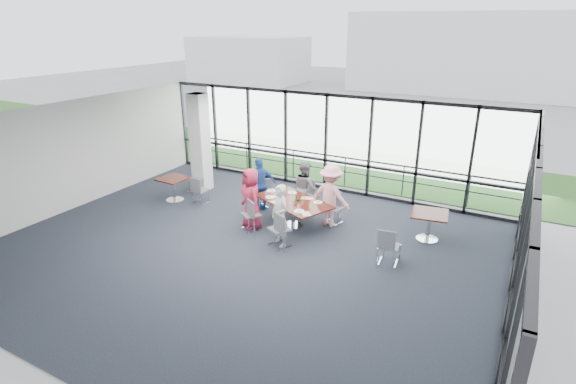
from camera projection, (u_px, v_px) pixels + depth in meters
The scene contains 44 objects.
floor at pixel (242, 250), 11.18m from camera, with size 12.00×10.00×0.02m, color #212630.
ceiling at pixel (237, 123), 10.03m from camera, with size 12.00×10.00×0.04m, color white.
wall_left at pixel (71, 156), 13.27m from camera, with size 0.10×10.00×3.20m, color silver.
wall_front at pixel (45, 296), 6.49m from camera, with size 12.00×0.10×3.20m, color silver.
curtain_wall_back at pixel (326, 142), 14.71m from camera, with size 12.00×0.10×3.20m, color white.
curtain_wall_right at pixel (522, 246), 7.93m from camera, with size 0.10×10.00×3.20m, color white.
exit_door at pixel (525, 204), 11.21m from camera, with size 0.12×1.60×2.10m, color black.
structural_column at pixel (200, 143), 14.67m from camera, with size 0.50×0.50×3.20m, color silver.
apron at pixel (372, 153), 19.40m from camera, with size 80.00×70.00×0.02m, color gray.
grass_strip at pixel (355, 165), 17.74m from camera, with size 80.00×5.00×0.01m, color #275A1F.
hangar_main at pixel (516, 53), 34.62m from camera, with size 24.00×10.00×6.00m, color silver.
hangar_aux at pixel (249, 59), 41.47m from camera, with size 10.00×6.00×4.00m, color silver.
guard_rail at pixel (332, 169), 15.60m from camera, with size 0.06×0.06×12.00m, color #2D2D33.
main_table at pixel (293, 204), 12.26m from camera, with size 2.42×1.92×0.75m.
side_table_left at pixel (173, 182), 14.02m from camera, with size 0.84×0.84×0.75m.
side_table_right at pixel (429, 217), 11.47m from camera, with size 1.00×1.00×0.75m.
diner_near_left at pixel (251, 198), 12.14m from camera, with size 0.82×0.54×1.68m, color #AE233E.
diner_near_right at pixel (280, 216), 11.15m from camera, with size 0.58×0.43×1.60m, color beige.
diner_far_left at pixel (305, 188), 13.07m from camera, with size 0.76×0.47×1.57m, color slate.
diner_far_right at pixel (331, 196), 12.22m from camera, with size 1.13×0.58×1.75m, color #FFA1AC.
diner_end at pixel (260, 185), 13.22m from camera, with size 0.95×0.52×1.62m, color #24499A.
chair_main_nl at pixel (251, 214), 12.07m from camera, with size 0.44×0.44×0.91m, color slate, non-canonical shape.
chair_main_nr at pixel (280, 229), 11.18m from camera, with size 0.46×0.46×0.94m, color slate, non-canonical shape.
chair_main_fl at pixel (309, 196), 13.34m from camera, with size 0.45×0.45×0.91m, color slate, non-canonical shape.
chair_main_fr at pixel (334, 208), 12.52m from camera, with size 0.43×0.43×0.87m, color slate, non-canonical shape.
chair_main_end at pixel (259, 194), 13.55m from camera, with size 0.43×0.43×0.88m, color slate, non-canonical shape.
chair_spare_la at pixel (200, 190), 13.87m from camera, with size 0.41×0.41×0.85m, color slate, non-canonical shape.
chair_spare_lb at pixel (195, 179), 14.78m from camera, with size 0.44×0.44×0.90m, color slate, non-canonical shape.
chair_spare_r at pixel (389, 246), 10.40m from camera, with size 0.43×0.43×0.89m, color slate, non-canonical shape.
plate_nl at pixel (270, 197), 12.44m from camera, with size 0.28×0.28×0.01m, color white.
plate_nr at pixel (299, 211), 11.52m from camera, with size 0.28×0.28×0.01m, color white.
plate_fl at pixel (292, 193), 12.76m from camera, with size 0.26×0.26×0.01m, color white.
plate_fr at pixel (318, 202), 12.07m from camera, with size 0.24×0.24×0.01m, color white.
plate_end at pixel (271, 191), 12.90m from camera, with size 0.27×0.27×0.01m, color white.
tumbler_a at pixel (280, 198), 12.24m from camera, with size 0.07×0.07×0.14m, color white.
tumbler_b at pixel (294, 203), 11.87m from camera, with size 0.07×0.07×0.13m, color white.
tumbler_c at pixel (303, 196), 12.31m from camera, with size 0.07×0.07×0.14m, color white.
tumbler_d at pixel (271, 193), 12.58m from camera, with size 0.07×0.07×0.14m, color white.
menu_a at pixel (276, 202), 12.10m from camera, with size 0.30×0.21×0.00m, color white.
menu_b at pixel (306, 214), 11.38m from camera, with size 0.30×0.21×0.00m, color white.
menu_c at pixel (307, 198), 12.38m from camera, with size 0.32×0.23×0.00m, color white.
condiment_caddy at pixel (297, 200), 12.19m from camera, with size 0.10×0.07×0.04m, color black.
ketchup_bottle at pixel (296, 197), 12.25m from camera, with size 0.06×0.06×0.18m, color #9A0009.
green_bottle at pixel (296, 198), 12.14m from camera, with size 0.05×0.05×0.20m, color #1F7624.
Camera 1 is at (5.73, -8.19, 5.32)m, focal length 28.00 mm.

